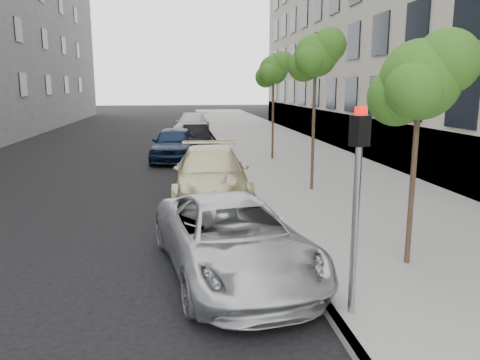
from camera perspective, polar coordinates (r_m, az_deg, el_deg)
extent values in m
plane|color=black|center=(7.33, 1.49, -16.46)|extent=(160.00, 160.00, 0.00)
cube|color=gray|center=(31.04, 2.51, 5.20)|extent=(6.40, 72.00, 0.14)
cube|color=#9E9B93|center=(30.66, -3.27, 5.12)|extent=(0.15, 72.00, 0.14)
cylinder|color=#38281C|center=(9.04, 20.51, 2.80)|extent=(0.10, 0.10, 4.09)
sphere|color=#236319|center=(8.95, 21.12, 11.33)|extent=(1.41, 1.41, 1.41)
sphere|color=#236319|center=(8.96, 23.90, 13.05)|extent=(1.13, 1.13, 1.13)
sphere|color=#236319|center=(9.04, 18.53, 9.59)|extent=(1.06, 1.06, 1.06)
cylinder|color=#38281C|center=(15.03, 8.99, 8.08)|extent=(0.10, 0.10, 4.89)
sphere|color=#236319|center=(15.03, 9.20, 14.75)|extent=(1.31, 1.31, 1.31)
sphere|color=#236319|center=(14.96, 10.80, 15.86)|extent=(1.05, 1.05, 1.05)
sphere|color=#236319|center=(15.17, 7.78, 13.62)|extent=(0.98, 0.98, 0.98)
cylinder|color=#38281C|center=(21.34, 4.05, 8.84)|extent=(0.10, 0.10, 4.67)
sphere|color=#236319|center=(21.33, 4.11, 13.24)|extent=(1.28, 1.28, 1.28)
sphere|color=#236319|center=(21.22, 5.19, 14.04)|extent=(1.02, 1.02, 1.02)
sphere|color=#236319|center=(21.51, 3.16, 12.44)|extent=(0.96, 0.96, 0.96)
cylinder|color=#939699|center=(6.90, 13.82, -6.20)|extent=(0.10, 0.10, 2.47)
cube|color=black|center=(6.62, 14.41, 5.82)|extent=(0.29, 0.26, 0.42)
cube|color=red|center=(6.60, 14.53, 8.15)|extent=(0.17, 0.15, 0.12)
imported|color=silver|center=(8.61, -0.93, -7.08)|extent=(3.08, 5.30, 1.39)
imported|color=beige|center=(14.20, -3.58, 0.69)|extent=(2.43, 5.52, 1.58)
imported|color=#0F1D34|center=(21.97, -8.06, 4.39)|extent=(2.33, 4.75, 1.56)
imported|color=black|center=(26.79, -5.43, 5.39)|extent=(1.55, 3.92, 1.27)
imported|color=#A8ACB1|center=(32.83, -5.82, 6.73)|extent=(2.79, 5.55, 1.55)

